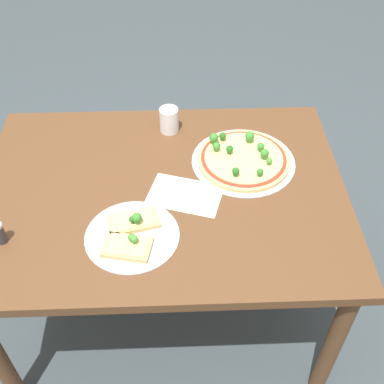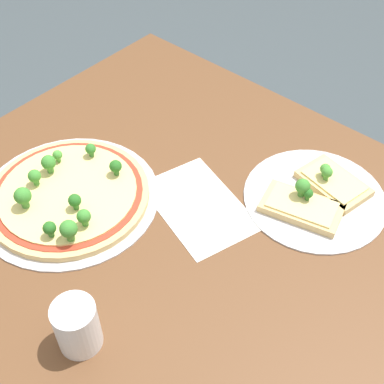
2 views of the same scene
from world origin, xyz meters
name	(u,v)px [view 1 (image 1 of 2)]	position (x,y,z in m)	size (l,w,h in m)	color
ground_plane	(169,301)	(0.00, 0.00, 0.00)	(8.00, 8.00, 0.00)	#3D474C
dining_table	(163,205)	(0.00, 0.00, 0.62)	(1.26, 0.93, 0.70)	brown
pizza_tray_whole	(243,159)	(0.29, 0.13, 0.72)	(0.38, 0.38, 0.07)	silver
pizza_tray_slice	(131,234)	(-0.09, -0.21, 0.72)	(0.30, 0.30, 0.07)	silver
drinking_cup	(169,120)	(0.03, 0.33, 0.75)	(0.07, 0.07, 0.10)	white
condiment_shaker	(0,233)	(-0.49, -0.22, 0.74)	(0.03, 0.03, 0.08)	#333338
paper_menu	(185,195)	(0.08, -0.03, 0.71)	(0.24, 0.16, 0.00)	white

